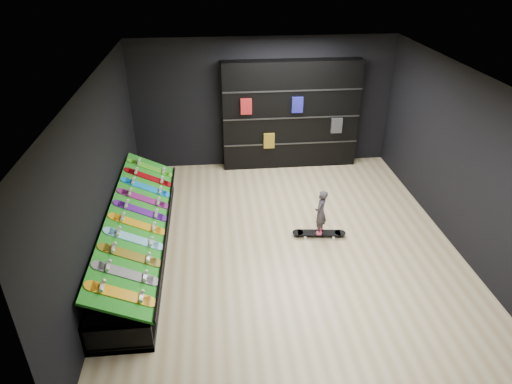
{
  "coord_description": "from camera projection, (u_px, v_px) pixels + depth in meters",
  "views": [
    {
      "loc": [
        -1.19,
        -6.63,
        4.79
      ],
      "look_at": [
        -0.5,
        0.2,
        1.0
      ],
      "focal_mm": 32.0,
      "sensor_mm": 36.0,
      "label": 1
    }
  ],
  "objects": [
    {
      "name": "display_board_7",
      "position": [
        146.0,
        187.0,
        8.54
      ],
      "size": [
        0.93,
        0.22,
        0.5
      ],
      "primitive_type": null,
      "rotation": [
        0.0,
        0.44,
        0.0
      ],
      "color": "blue",
      "rests_on": "turf_ramp"
    },
    {
      "name": "child",
      "position": [
        320.0,
        220.0,
        8.26
      ],
      "size": [
        0.22,
        0.24,
        0.52
      ],
      "primitive_type": "imported",
      "rotation": [
        0.0,
        0.0,
        -2.08
      ],
      "color": "black",
      "rests_on": "floor_skateboard"
    },
    {
      "name": "back_shelving",
      "position": [
        291.0,
        115.0,
        10.53
      ],
      "size": [
        3.14,
        0.37,
        2.51
      ],
      "primitive_type": "cube",
      "color": "black",
      "rests_on": "ground"
    },
    {
      "name": "turf_ramp",
      "position": [
        139.0,
        219.0,
        7.63
      ],
      "size": [
        0.92,
        4.5,
        0.46
      ],
      "primitive_type": "cube",
      "rotation": [
        0.0,
        0.44,
        0.0
      ],
      "color": "#136F11",
      "rests_on": "display_rack"
    },
    {
      "name": "floor",
      "position": [
        285.0,
        245.0,
        8.19
      ],
      "size": [
        6.0,
        7.0,
        0.01
      ],
      "primitive_type": "cube",
      "color": "tan",
      "rests_on": "ground"
    },
    {
      "name": "floor_skateboard",
      "position": [
        319.0,
        234.0,
        8.4
      ],
      "size": [
        1.0,
        0.34,
        0.09
      ],
      "primitive_type": null,
      "rotation": [
        0.0,
        0.0,
        -0.12
      ],
      "color": "black",
      "rests_on": "ground"
    },
    {
      "name": "display_board_3",
      "position": [
        134.0,
        239.0,
        7.07
      ],
      "size": [
        0.93,
        0.22,
        0.5
      ],
      "primitive_type": null,
      "rotation": [
        0.0,
        0.44,
        0.0
      ],
      "color": "#0CB2E5",
      "rests_on": "turf_ramp"
    },
    {
      "name": "display_board_8",
      "position": [
        148.0,
        177.0,
        8.91
      ],
      "size": [
        0.93,
        0.22,
        0.5
      ],
      "primitive_type": null,
      "rotation": [
        0.0,
        0.44,
        0.0
      ],
      "color": "red",
      "rests_on": "turf_ramp"
    },
    {
      "name": "wall_right",
      "position": [
        462.0,
        162.0,
        7.73
      ],
      "size": [
        0.02,
        7.0,
        3.0
      ],
      "primitive_type": "cube",
      "color": "black",
      "rests_on": "ground"
    },
    {
      "name": "display_board_9",
      "position": [
        151.0,
        168.0,
        9.27
      ],
      "size": [
        0.93,
        0.22,
        0.5
      ],
      "primitive_type": null,
      "rotation": [
        0.0,
        0.44,
        0.0
      ],
      "color": "green",
      "rests_on": "turf_ramp"
    },
    {
      "name": "wall_back",
      "position": [
        263.0,
        103.0,
        10.52
      ],
      "size": [
        6.0,
        0.02,
        3.0
      ],
      "primitive_type": "cube",
      "color": "black",
      "rests_on": "ground"
    },
    {
      "name": "ceiling",
      "position": [
        291.0,
        79.0,
        6.74
      ],
      "size": [
        6.0,
        7.0,
        0.01
      ],
      "primitive_type": "cube",
      "color": "white",
      "rests_on": "ground"
    },
    {
      "name": "display_board_5",
      "position": [
        141.0,
        211.0,
        7.8
      ],
      "size": [
        0.93,
        0.22,
        0.5
      ],
      "primitive_type": null,
      "rotation": [
        0.0,
        0.44,
        0.0
      ],
      "color": "purple",
      "rests_on": "turf_ramp"
    },
    {
      "name": "wall_left",
      "position": [
        100.0,
        178.0,
        7.21
      ],
      "size": [
        0.02,
        7.0,
        3.0
      ],
      "primitive_type": "cube",
      "color": "black",
      "rests_on": "ground"
    },
    {
      "name": "display_board_1",
      "position": [
        126.0,
        273.0,
        6.33
      ],
      "size": [
        0.93,
        0.22,
        0.5
      ],
      "primitive_type": null,
      "rotation": [
        0.0,
        0.44,
        0.0
      ],
      "color": "black",
      "rests_on": "turf_ramp"
    },
    {
      "name": "display_board_0",
      "position": [
        121.0,
        294.0,
        5.96
      ],
      "size": [
        0.93,
        0.22,
        0.5
      ],
      "primitive_type": null,
      "rotation": [
        0.0,
        0.44,
        0.0
      ],
      "color": "yellow",
      "rests_on": "turf_ramp"
    },
    {
      "name": "display_rack",
      "position": [
        139.0,
        241.0,
        7.85
      ],
      "size": [
        0.9,
        4.5,
        0.5
      ],
      "primitive_type": null,
      "color": "black",
      "rests_on": "ground"
    },
    {
      "name": "display_board_4",
      "position": [
        137.0,
        224.0,
        7.44
      ],
      "size": [
        0.93,
        0.22,
        0.5
      ],
      "primitive_type": null,
      "rotation": [
        0.0,
        0.44,
        0.0
      ],
      "color": "orange",
      "rests_on": "turf_ramp"
    },
    {
      "name": "display_board_6",
      "position": [
        143.0,
        198.0,
        8.17
      ],
      "size": [
        0.93,
        0.22,
        0.5
      ],
      "primitive_type": null,
      "rotation": [
        0.0,
        0.44,
        0.0
      ],
      "color": "#2626BF",
      "rests_on": "turf_ramp"
    },
    {
      "name": "display_board_2",
      "position": [
        130.0,
        255.0,
        6.7
      ],
      "size": [
        0.93,
        0.22,
        0.5
      ],
      "primitive_type": null,
      "rotation": [
        0.0,
        0.44,
        0.0
      ],
      "color": "yellow",
      "rests_on": "turf_ramp"
    },
    {
      "name": "wall_front",
      "position": [
        345.0,
        328.0,
        4.42
      ],
      "size": [
        6.0,
        0.02,
        3.0
      ],
      "primitive_type": "cube",
      "color": "black",
      "rests_on": "ground"
    }
  ]
}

